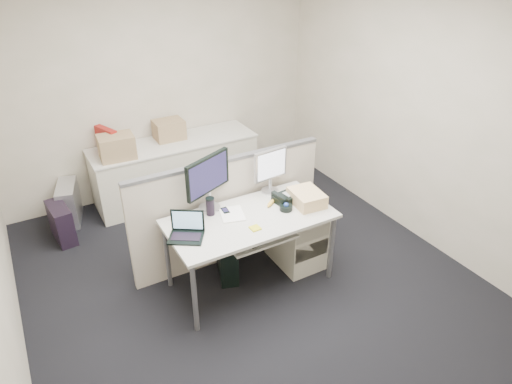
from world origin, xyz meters
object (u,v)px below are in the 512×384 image
monitor_main (208,183)px  laptop (185,228)px  desk_phone (286,198)px  desk (250,223)px

monitor_main → laptop: (-0.37, -0.34, -0.16)m
desk_phone → desk: bearing=-177.2°
monitor_main → laptop: bearing=-161.8°
desk → desk_phone: 0.45m
desk → laptop: bearing=-178.2°
desk → monitor_main: (-0.25, 0.32, 0.33)m
laptop → monitor_main: bearing=75.4°
monitor_main → laptop: 0.53m
laptop → desk_phone: laptop is taller
desk → laptop: (-0.62, -0.02, 0.17)m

